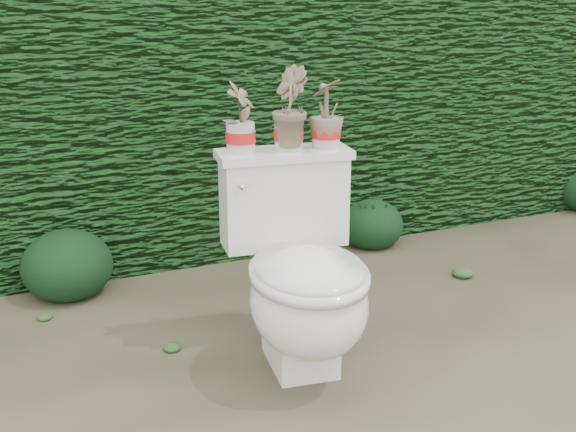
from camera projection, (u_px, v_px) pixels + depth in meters
name	position (u px, v px, depth m)	size (l,w,h in m)	color
ground	(308.00, 364.00, 2.72)	(60.00, 60.00, 0.00)	#6A6449
hedge	(185.00, 93.00, 3.87)	(8.00, 1.00, 1.60)	#1F541C
toilet	(302.00, 279.00, 2.59)	(0.54, 0.73, 0.78)	white
potted_plant_left	(240.00, 119.00, 2.60)	(0.13, 0.09, 0.24)	#378329
potted_plant_center	(289.00, 110.00, 2.64)	(0.16, 0.13, 0.29)	#378329
potted_plant_right	(326.00, 115.00, 2.68)	(0.14, 0.14, 0.24)	#378329
liriope_clump_1	(67.00, 259.00, 3.29)	(0.41, 0.41, 0.33)	#133816
liriope_clump_2	(371.00, 220.00, 3.92)	(0.35, 0.35, 0.28)	#133816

